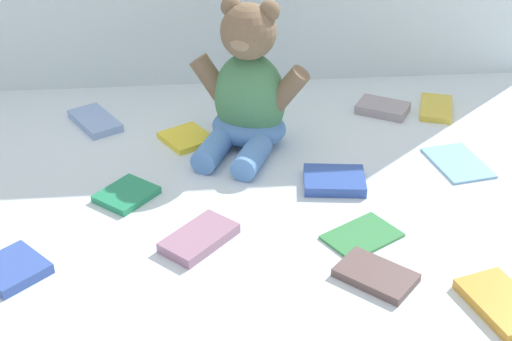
{
  "coord_description": "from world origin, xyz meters",
  "views": [
    {
      "loc": [
        -0.08,
        -1.09,
        0.7
      ],
      "look_at": [
        0.01,
        -0.1,
        0.1
      ],
      "focal_mm": 49.28,
      "sensor_mm": 36.0,
      "label": 1
    }
  ],
  "objects": [
    {
      "name": "book_case_10",
      "position": [
        -0.38,
        -0.21,
        0.01
      ],
      "size": [
        0.13,
        0.13,
        0.02
      ],
      "primitive_type": "cube",
      "rotation": [
        0.0,
        0.0,
        0.74
      ],
      "color": "#3A58B2",
      "rests_on": "ground_plane"
    },
    {
      "name": "book_case_11",
      "position": [
        -0.11,
        0.2,
        0.01
      ],
      "size": [
        0.12,
        0.13,
        0.01
      ],
      "primitive_type": "cube",
      "rotation": [
        0.0,
        0.0,
        0.54
      ],
      "color": "yellow",
      "rests_on": "ground_plane"
    },
    {
      "name": "book_case_2",
      "position": [
        0.42,
        0.05,
        0.0
      ],
      "size": [
        0.12,
        0.15,
        0.01
      ],
      "primitive_type": "cube",
      "rotation": [
        0.0,
        0.0,
        3.32
      ],
      "color": "#80B8E7",
      "rests_on": "ground_plane"
    },
    {
      "name": "book_case_1",
      "position": [
        0.18,
        -0.17,
        0.0
      ],
      "size": [
        0.15,
        0.13,
        0.01
      ],
      "primitive_type": "cube",
      "rotation": [
        0.0,
        0.0,
        2.11
      ],
      "color": "#3D8D4C",
      "rests_on": "ground_plane"
    },
    {
      "name": "teddy_bear",
      "position": [
        0.01,
        0.18,
        0.11
      ],
      "size": [
        0.24,
        0.25,
        0.3
      ],
      "rotation": [
        0.0,
        0.0,
        -0.42
      ],
      "color": "#4C8C59",
      "rests_on": "ground_plane"
    },
    {
      "name": "ground_plane",
      "position": [
        0.0,
        0.0,
        0.0
      ],
      "size": [
        3.2,
        3.2,
        0.0
      ],
      "primitive_type": "plane",
      "color": "silver"
    },
    {
      "name": "book_case_4",
      "position": [
        0.17,
        -0.27,
        0.01
      ],
      "size": [
        0.14,
        0.13,
        0.01
      ],
      "primitive_type": "cube",
      "rotation": [
        0.0,
        0.0,
        3.97
      ],
      "color": "brown",
      "rests_on": "ground_plane"
    },
    {
      "name": "book_case_0",
      "position": [
        0.45,
        0.29,
        0.01
      ],
      "size": [
        0.1,
        0.14,
        0.01
      ],
      "primitive_type": "cube",
      "rotation": [
        0.0,
        0.0,
        2.82
      ],
      "color": "gold",
      "rests_on": "ground_plane"
    },
    {
      "name": "book_case_7",
      "position": [
        0.16,
        -0.0,
        0.01
      ],
      "size": [
        0.12,
        0.1,
        0.02
      ],
      "primitive_type": "cube",
      "rotation": [
        0.0,
        0.0,
        1.44
      ],
      "color": "#3252AA",
      "rests_on": "ground_plane"
    },
    {
      "name": "book_case_3",
      "position": [
        0.33,
        0.29,
        0.01
      ],
      "size": [
        0.13,
        0.12,
        0.02
      ],
      "primitive_type": "cube",
      "rotation": [
        0.0,
        0.0,
        1.04
      ],
      "color": "#9D9196",
      "rests_on": "ground_plane"
    },
    {
      "name": "book_case_9",
      "position": [
        -0.22,
        -0.01,
        0.01
      ],
      "size": [
        0.13,
        0.13,
        0.01
      ],
      "primitive_type": "cube",
      "rotation": [
        0.0,
        0.0,
        2.43
      ],
      "color": "#258B5C",
      "rests_on": "ground_plane"
    },
    {
      "name": "book_case_6",
      "position": [
        -0.09,
        -0.16,
        0.01
      ],
      "size": [
        0.14,
        0.14,
        0.02
      ],
      "primitive_type": "cube",
      "rotation": [
        0.0,
        0.0,
        2.38
      ],
      "color": "#A3738E",
      "rests_on": "ground_plane"
    },
    {
      "name": "book_case_12",
      "position": [
        0.34,
        -0.35,
        0.01
      ],
      "size": [
        0.11,
        0.15,
        0.02
      ],
      "primitive_type": "cube",
      "rotation": [
        0.0,
        0.0,
        3.42
      ],
      "color": "gold",
      "rests_on": "ground_plane"
    },
    {
      "name": "book_case_8",
      "position": [
        -0.31,
        0.29,
        0.01
      ],
      "size": [
        0.13,
        0.15,
        0.02
      ],
      "primitive_type": "cube",
      "rotation": [
        0.0,
        0.0,
        3.67
      ],
      "color": "#89A7D9",
      "rests_on": "ground_plane"
    }
  ]
}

